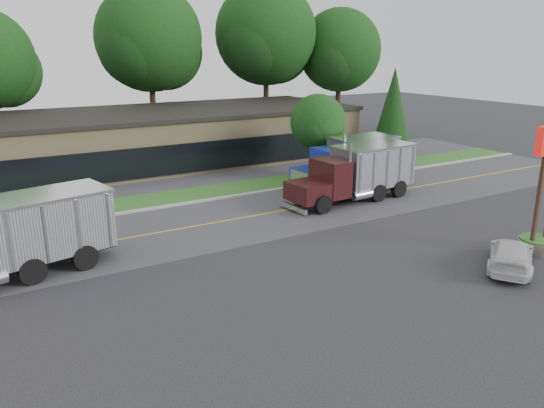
{
  "coord_description": "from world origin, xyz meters",
  "views": [
    {
      "loc": [
        -12.31,
        -16.37,
        9.29
      ],
      "look_at": [
        0.46,
        5.34,
        1.8
      ],
      "focal_mm": 35.0,
      "sensor_mm": 36.0,
      "label": 1
    }
  ],
  "objects_px": {
    "bilo_sign": "(543,210)",
    "rally_car": "(511,255)",
    "dump_truck_blue": "(351,161)",
    "dump_truck_maroon": "(358,171)"
  },
  "relations": [
    {
      "from": "bilo_sign",
      "to": "rally_car",
      "type": "distance_m",
      "value": 3.38
    },
    {
      "from": "dump_truck_maroon",
      "to": "rally_car",
      "type": "height_order",
      "value": "dump_truck_maroon"
    },
    {
      "from": "bilo_sign",
      "to": "rally_car",
      "type": "relative_size",
      "value": 1.37
    },
    {
      "from": "dump_truck_blue",
      "to": "dump_truck_maroon",
      "type": "height_order",
      "value": "same"
    },
    {
      "from": "dump_truck_blue",
      "to": "rally_car",
      "type": "bearing_deg",
      "value": 77.91
    },
    {
      "from": "bilo_sign",
      "to": "dump_truck_maroon",
      "type": "bearing_deg",
      "value": 98.92
    },
    {
      "from": "rally_car",
      "to": "dump_truck_blue",
      "type": "bearing_deg",
      "value": -45.48
    },
    {
      "from": "dump_truck_blue",
      "to": "rally_car",
      "type": "xyz_separation_m",
      "value": [
        -2.82,
        -14.7,
        -1.17
      ]
    },
    {
      "from": "dump_truck_maroon",
      "to": "rally_car",
      "type": "distance_m",
      "value": 12.06
    },
    {
      "from": "dump_truck_blue",
      "to": "dump_truck_maroon",
      "type": "relative_size",
      "value": 0.86
    }
  ]
}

